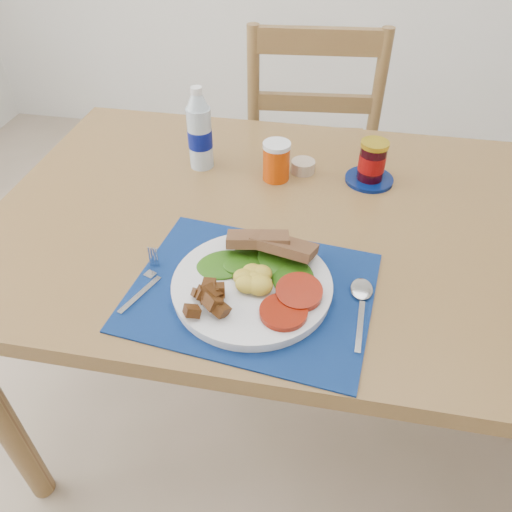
{
  "coord_description": "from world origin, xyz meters",
  "views": [
    {
      "loc": [
        0.06,
        -0.7,
        1.41
      ],
      "look_at": [
        -0.07,
        -0.01,
        0.8
      ],
      "focal_mm": 35.0,
      "sensor_mm": 36.0,
      "label": 1
    }
  ],
  "objects_px": {
    "water_bottle": "(200,133)",
    "jam_on_saucer": "(372,164)",
    "juice_glass": "(276,162)",
    "chair_far": "(311,130)",
    "breakfast_plate": "(249,283)"
  },
  "relations": [
    {
      "from": "chair_far",
      "to": "water_bottle",
      "type": "relative_size",
      "value": 5.76
    },
    {
      "from": "water_bottle",
      "to": "jam_on_saucer",
      "type": "bearing_deg",
      "value": 0.54
    },
    {
      "from": "breakfast_plate",
      "to": "jam_on_saucer",
      "type": "height_order",
      "value": "jam_on_saucer"
    },
    {
      "from": "chair_far",
      "to": "jam_on_saucer",
      "type": "height_order",
      "value": "chair_far"
    },
    {
      "from": "juice_glass",
      "to": "chair_far",
      "type": "bearing_deg",
      "value": 86.08
    },
    {
      "from": "water_bottle",
      "to": "jam_on_saucer",
      "type": "xyz_separation_m",
      "value": [
        0.42,
        0.0,
        -0.04
      ]
    },
    {
      "from": "chair_far",
      "to": "water_bottle",
      "type": "bearing_deg",
      "value": 60.86
    },
    {
      "from": "breakfast_plate",
      "to": "jam_on_saucer",
      "type": "relative_size",
      "value": 2.5
    },
    {
      "from": "juice_glass",
      "to": "jam_on_saucer",
      "type": "height_order",
      "value": "jam_on_saucer"
    },
    {
      "from": "chair_far",
      "to": "juice_glass",
      "type": "relative_size",
      "value": 13.16
    },
    {
      "from": "chair_far",
      "to": "jam_on_saucer",
      "type": "xyz_separation_m",
      "value": [
        0.19,
        -0.54,
        0.2
      ]
    },
    {
      "from": "jam_on_saucer",
      "to": "water_bottle",
      "type": "bearing_deg",
      "value": -179.46
    },
    {
      "from": "jam_on_saucer",
      "to": "breakfast_plate",
      "type": "bearing_deg",
      "value": -116.43
    },
    {
      "from": "jam_on_saucer",
      "to": "chair_far",
      "type": "bearing_deg",
      "value": 109.07
    },
    {
      "from": "breakfast_plate",
      "to": "juice_glass",
      "type": "xyz_separation_m",
      "value": [
        -0.01,
        0.4,
        0.02
      ]
    }
  ]
}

